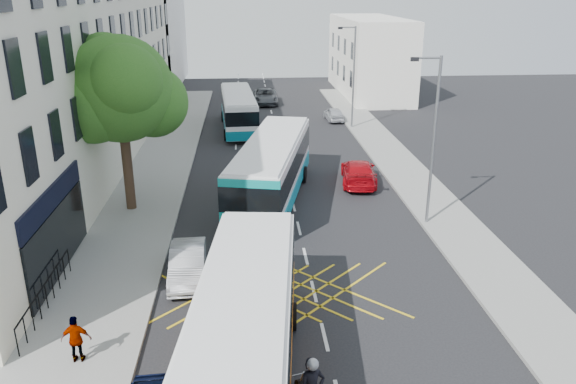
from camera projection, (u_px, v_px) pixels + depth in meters
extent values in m
cube|color=gray|center=(132.00, 209.00, 29.35)|extent=(5.00, 70.00, 0.15)
cube|color=gray|center=(431.00, 201.00, 30.51)|extent=(3.00, 70.00, 0.15)
cube|color=beige|center=(62.00, 62.00, 35.63)|extent=(8.00, 45.00, 13.00)
cube|color=black|center=(52.00, 197.00, 21.55)|extent=(0.12, 7.00, 0.90)
cube|color=black|center=(59.00, 240.00, 22.16)|extent=(0.12, 7.00, 2.60)
cube|color=silver|center=(143.00, 42.00, 64.70)|extent=(8.00, 20.00, 10.00)
cube|color=silver|center=(369.00, 56.00, 60.31)|extent=(6.00, 18.00, 8.00)
cylinder|color=#382619|center=(128.00, 168.00, 28.56)|extent=(0.50, 0.50, 4.40)
sphere|color=#205518|center=(120.00, 89.00, 27.19)|extent=(5.20, 5.20, 5.20)
sphere|color=#205518|center=(153.00, 102.00, 28.31)|extent=(3.60, 3.60, 3.60)
sphere|color=#205518|center=(93.00, 104.00, 26.75)|extent=(3.80, 3.80, 3.80)
sphere|color=#205518|center=(126.00, 81.00, 25.81)|extent=(3.40, 3.40, 3.40)
sphere|color=#205518|center=(106.00, 65.00, 27.82)|extent=(3.20, 3.20, 3.20)
cylinder|color=slate|center=(433.00, 143.00, 26.21)|extent=(0.14, 0.14, 8.00)
cylinder|color=slate|center=(428.00, 58.00, 24.83)|extent=(1.20, 0.10, 0.10)
cube|color=black|center=(415.00, 59.00, 24.80)|extent=(0.35, 0.15, 0.18)
cylinder|color=slate|center=(354.00, 78.00, 44.93)|extent=(0.14, 0.14, 8.00)
cylinder|color=slate|center=(348.00, 27.00, 43.55)|extent=(1.20, 0.10, 0.10)
cube|color=black|center=(340.00, 28.00, 43.52)|extent=(0.35, 0.15, 0.18)
cube|color=silver|center=(244.00, 338.00, 15.70)|extent=(3.79, 11.76, 2.78)
cube|color=silver|center=(242.00, 293.00, 15.21)|extent=(3.56, 11.50, 0.13)
cube|color=black|center=(243.00, 326.00, 15.57)|extent=(3.86, 11.82, 1.15)
cube|color=orange|center=(245.00, 367.00, 16.04)|extent=(3.85, 11.81, 0.79)
cylinder|color=black|center=(215.00, 315.00, 19.13)|extent=(0.39, 0.97, 0.94)
cylinder|color=black|center=(292.00, 316.00, 19.07)|extent=(0.39, 0.97, 0.94)
cube|color=silver|center=(272.00, 169.00, 30.16)|extent=(5.22, 12.25, 2.88)
cube|color=silver|center=(272.00, 142.00, 29.64)|extent=(4.96, 11.97, 0.13)
cube|color=black|center=(272.00, 161.00, 30.02)|extent=(5.29, 12.32, 1.19)
cube|color=#0E94AE|center=(272.00, 186.00, 30.50)|extent=(5.28, 12.31, 0.81)
cube|color=#0B8D8A|center=(250.00, 209.00, 24.62)|extent=(2.71, 0.69, 2.71)
cube|color=#FF0C0C|center=(226.00, 223.00, 25.02)|extent=(0.26, 0.11, 0.25)
cube|color=#FF0C0C|center=(275.00, 226.00, 24.73)|extent=(0.26, 0.11, 0.25)
cylinder|color=black|center=(259.00, 172.00, 33.82)|extent=(0.51, 1.02, 0.98)
cylinder|color=black|center=(304.00, 174.00, 33.47)|extent=(0.51, 1.02, 0.98)
cylinder|color=black|center=(231.00, 219.00, 27.06)|extent=(0.51, 1.02, 0.98)
cylinder|color=black|center=(286.00, 222.00, 26.70)|extent=(0.51, 1.02, 0.98)
cube|color=silver|center=(238.00, 110.00, 45.68)|extent=(3.06, 10.71, 2.55)
cube|color=silver|center=(238.00, 93.00, 45.22)|extent=(2.86, 10.49, 0.12)
cube|color=black|center=(238.00, 105.00, 45.55)|extent=(3.13, 10.77, 1.06)
cube|color=#0B748B|center=(239.00, 120.00, 45.98)|extent=(3.12, 10.76, 0.72)
cube|color=white|center=(242.00, 124.00, 40.78)|extent=(2.45, 0.25, 2.40)
cube|color=#FF0C0C|center=(230.00, 133.00, 40.87)|extent=(0.25, 0.08, 0.25)
cube|color=#FF0C0C|center=(256.00, 133.00, 41.12)|extent=(0.25, 0.08, 0.25)
cylinder|color=black|center=(223.00, 117.00, 48.61)|extent=(0.32, 0.88, 0.87)
cylinder|color=black|center=(251.00, 116.00, 48.92)|extent=(0.32, 0.88, 0.87)
cylinder|color=black|center=(226.00, 135.00, 42.61)|extent=(0.32, 0.88, 0.87)
cylinder|color=black|center=(257.00, 134.00, 42.93)|extent=(0.32, 0.88, 0.87)
cylinder|color=slate|center=(301.00, 381.00, 15.51)|extent=(0.18, 0.47, 0.91)
cylinder|color=slate|center=(304.00, 373.00, 15.23)|extent=(0.64, 0.21, 0.04)
sphere|color=#99999E|center=(313.00, 364.00, 14.39)|extent=(0.33, 0.33, 0.33)
imported|color=#9EA0A5|center=(188.00, 264.00, 22.32)|extent=(1.54, 3.98, 1.29)
imported|color=#B10710|center=(359.00, 172.00, 33.21)|extent=(2.59, 5.05, 1.40)
imported|color=#45484D|center=(265.00, 96.00, 55.98)|extent=(2.39, 5.16, 1.43)
imported|color=#B2B5BB|center=(334.00, 114.00, 48.89)|extent=(1.57, 3.49, 1.17)
imported|color=gray|center=(76.00, 339.00, 17.06)|extent=(0.91, 0.38, 1.56)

